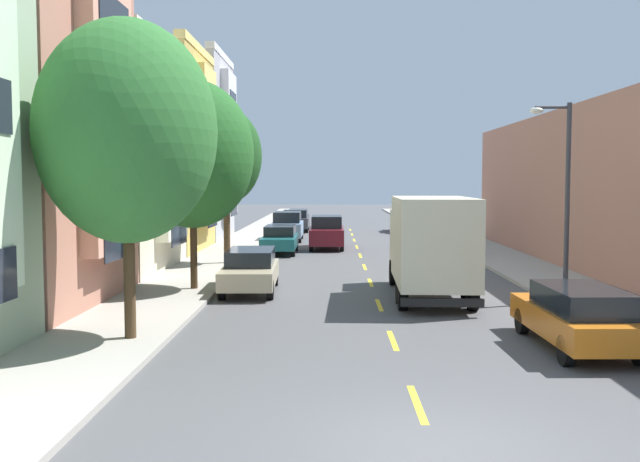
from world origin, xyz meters
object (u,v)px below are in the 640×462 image
object	(u,v)px
street_tree_nearest	(127,132)
delivery_box_truck	(430,241)
moving_burgundy_sedan	(327,232)
parked_wagon_teal	(280,239)
parked_pickup_charcoal	(296,221)
street_lamp	(563,185)
parked_hatchback_silver	(441,240)
parked_suv_sky	(287,226)
parked_sedan_forest	(426,232)
parked_wagon_champagne	(250,269)
parked_suv_red	(406,219)
parked_wagon_orange	(578,315)
parked_wagon_black	(298,217)
street_tree_third	(226,156)
street_tree_second	(193,154)

from	to	relation	value
street_tree_nearest	delivery_box_truck	distance (m)	11.12
delivery_box_truck	moving_burgundy_sedan	size ratio (longest dim) A/B	1.55
parked_wagon_teal	parked_pickup_charcoal	size ratio (longest dim) A/B	0.89
street_lamp	parked_hatchback_silver	distance (m)	15.60
street_lamp	parked_suv_sky	xyz separation A→B (m)	(-10.38, 23.64, -2.84)
delivery_box_truck	parked_sedan_forest	world-z (taller)	delivery_box_truck
street_tree_nearest	parked_suv_sky	world-z (taller)	street_tree_nearest
parked_wagon_champagne	parked_suv_red	distance (m)	31.49
parked_hatchback_silver	parked_wagon_orange	bearing A→B (deg)	-90.35
delivery_box_truck	parked_wagon_black	size ratio (longest dim) A/B	1.58
street_tree_third	parked_suv_red	bearing A→B (deg)	64.53
parked_sedan_forest	parked_wagon_black	distance (m)	19.46
parked_wagon_teal	parked_wagon_champagne	bearing A→B (deg)	-90.29
parked_suv_sky	parked_sedan_forest	distance (m)	9.16
parked_sedan_forest	parked_hatchback_silver	bearing A→B (deg)	-90.04
street_tree_third	parked_suv_sky	world-z (taller)	street_tree_third
street_tree_nearest	delivery_box_truck	xyz separation A→B (m)	(8.19, 6.81, -3.18)
street_tree_nearest	parked_pickup_charcoal	distance (m)	38.91
parked_pickup_charcoal	moving_burgundy_sedan	xyz separation A→B (m)	(2.52, -14.35, 0.16)
street_tree_nearest	parked_wagon_champagne	xyz separation A→B (m)	(1.99, 8.09, -4.30)
parked_wagon_teal	parked_wagon_black	size ratio (longest dim) A/B	0.99
parked_wagon_champagne	parked_pickup_charcoal	bearing A→B (deg)	89.84
street_tree_nearest	delivery_box_truck	size ratio (longest dim) A/B	1.02
parked_hatchback_silver	parked_wagon_black	world-z (taller)	same
street_tree_third	delivery_box_truck	world-z (taller)	street_tree_third
parked_wagon_champagne	parked_suv_red	bearing A→B (deg)	73.95
parked_suv_sky	parked_wagon_orange	size ratio (longest dim) A/B	1.01
parked_suv_sky	parked_wagon_black	bearing A→B (deg)	89.95
street_tree_nearest	parked_suv_sky	size ratio (longest dim) A/B	1.59
parked_suv_sky	parked_suv_red	world-z (taller)	same
delivery_box_truck	parked_suv_red	distance (m)	31.66
street_lamp	parked_suv_red	distance (m)	32.43
street_tree_second	street_tree_third	world-z (taller)	street_tree_second
street_tree_third	parked_suv_red	size ratio (longest dim) A/B	1.49
parked_wagon_teal	parked_wagon_orange	bearing A→B (deg)	-68.66
parked_hatchback_silver	parked_wagon_orange	xyz separation A→B (m)	(-0.13, -21.72, 0.05)
parked_suv_sky	parked_wagon_champagne	bearing A→B (deg)	-89.92
delivery_box_truck	parked_hatchback_silver	bearing A→B (deg)	79.84
street_lamp	parked_sedan_forest	world-z (taller)	street_lamp
parked_suv_sky	moving_burgundy_sedan	bearing A→B (deg)	-64.20
street_tree_second	parked_sedan_forest	world-z (taller)	street_tree_second
parked_wagon_orange	moving_burgundy_sedan	distance (m)	25.42
parked_sedan_forest	parked_wagon_orange	distance (m)	27.73
street_tree_nearest	delivery_box_truck	world-z (taller)	street_tree_nearest
street_lamp	parked_sedan_forest	distance (m)	21.50
parked_wagon_black	parked_wagon_teal	bearing A→B (deg)	-89.79
street_tree_nearest	parked_pickup_charcoal	size ratio (longest dim) A/B	1.44
parked_pickup_charcoal	parked_suv_red	distance (m)	8.63
street_tree_third	parked_hatchback_silver	size ratio (longest dim) A/B	1.79
parked_hatchback_silver	parked_wagon_orange	distance (m)	21.72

